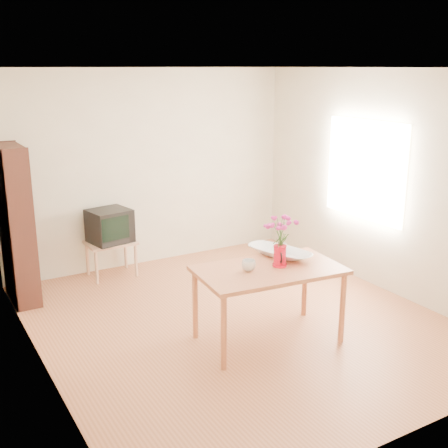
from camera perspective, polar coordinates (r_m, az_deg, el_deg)
room at (r=5.64m, az=1.77°, el=2.28°), size 4.50×4.50×4.50m
table at (r=5.43m, az=4.59°, el=-5.32°), size 1.46×0.93×0.75m
tv_stand at (r=7.31m, az=-11.42°, el=-2.31°), size 0.60×0.45×0.46m
bookshelf at (r=6.71m, az=-20.27°, el=-0.57°), size 0.28×0.70×1.80m
pitcher at (r=5.44m, az=5.67°, el=-3.32°), size 0.14×0.20×0.21m
flowers at (r=5.35m, az=5.77°, el=-0.57°), size 0.24×0.24×0.34m
mug at (r=5.31m, az=2.52°, el=-4.22°), size 0.18×0.18×0.10m
bowl at (r=5.68m, az=5.72°, el=-1.16°), size 0.59×0.59×0.44m
teacup_a at (r=5.67m, az=5.38°, el=-1.64°), size 0.10×0.10×0.07m
teacup_b at (r=5.73m, az=5.96°, el=-1.43°), size 0.10×0.10×0.07m
television at (r=7.24m, az=-11.58°, el=-0.12°), size 0.55×0.53×0.42m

